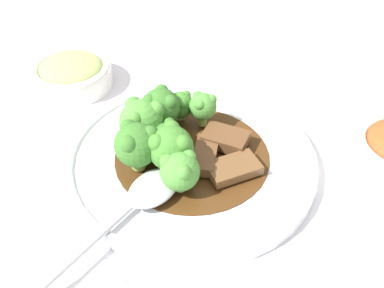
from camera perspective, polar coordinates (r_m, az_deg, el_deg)
The scene contains 15 objects.
ground_plane at distance 0.56m, azimuth 0.00°, elevation -2.59°, with size 4.00×4.00×0.00m, color silver.
main_plate at distance 0.56m, azimuth 0.00°, elevation -1.84°, with size 0.31×0.31×0.02m.
beef_strip_0 at distance 0.54m, azimuth 1.84°, elevation -1.27°, with size 0.05×0.07×0.01m.
beef_strip_1 at distance 0.53m, azimuth 5.51°, elevation -2.79°, with size 0.06×0.07×0.01m.
beef_strip_2 at distance 0.56m, azimuth 4.26°, elevation 0.68°, with size 0.06×0.05×0.02m.
broccoli_floret_0 at distance 0.57m, azimuth -3.99°, elevation 4.80°, with size 0.05×0.05×0.06m.
broccoli_floret_1 at distance 0.51m, azimuth -7.05°, elevation 0.00°, with size 0.05×0.05×0.06m.
broccoli_floret_2 at distance 0.59m, azimuth -1.53°, elevation 5.04°, with size 0.04×0.04×0.04m.
broccoli_floret_3 at distance 0.51m, azimuth -2.73°, elevation -0.39°, with size 0.05×0.05×0.06m.
broccoli_floret_4 at distance 0.55m, azimuth -6.42°, elevation 2.99°, with size 0.06×0.06×0.06m.
broccoli_floret_5 at distance 0.49m, azimuth -1.54°, elevation -3.40°, with size 0.04×0.04×0.05m.
broccoli_floret_6 at distance 0.54m, azimuth -3.21°, elevation 0.85°, with size 0.04×0.04×0.04m.
broccoli_floret_7 at distance 0.58m, azimuth 1.38°, elevation 4.84°, with size 0.04×0.04×0.05m.
serving_spoon at distance 0.50m, azimuth -6.61°, elevation -6.65°, with size 0.05×0.24×0.01m.
side_bowl_appetizer at distance 0.71m, azimuth -15.02°, elevation 8.69°, with size 0.12×0.12×0.04m.
Camera 1 is at (0.22, -0.34, 0.39)m, focal length 42.00 mm.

